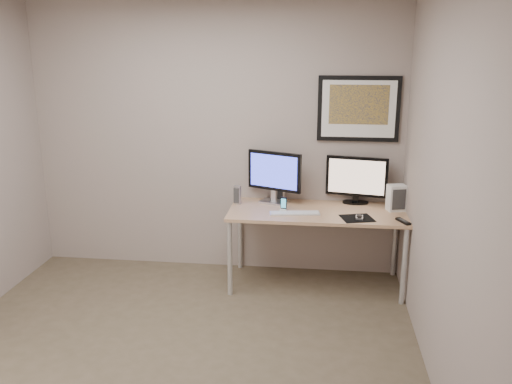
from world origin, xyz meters
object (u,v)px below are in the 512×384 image
(speaker_left, at_px, (237,195))
(fan_unit, at_px, (396,198))
(desk, at_px, (317,217))
(speaker_right, at_px, (282,191))
(monitor_large, at_px, (274,175))
(monitor_tv, at_px, (357,179))
(keyboard, at_px, (295,213))
(phone_dock, at_px, (284,204))
(framed_art, at_px, (359,109))

(speaker_left, bearing_deg, fan_unit, 5.68)
(desk, distance_m, speaker_right, 0.49)
(monitor_large, distance_m, monitor_tv, 0.78)
(keyboard, xyz_separation_m, fan_unit, (0.91, 0.22, 0.11))
(speaker_left, height_order, fan_unit, fan_unit)
(fan_unit, bearing_deg, phone_dock, 170.44)
(monitor_large, bearing_deg, framed_art, 32.66)
(framed_art, height_order, keyboard, framed_art)
(monitor_large, xyz_separation_m, speaker_right, (0.06, 0.11, -0.18))
(desk, height_order, keyboard, keyboard)
(monitor_tv, xyz_separation_m, fan_unit, (0.35, -0.18, -0.12))
(desk, xyz_separation_m, monitor_large, (-0.41, 0.20, 0.34))
(framed_art, distance_m, fan_unit, 0.89)
(desk, height_order, speaker_left, speaker_left)
(phone_dock, height_order, fan_unit, fan_unit)
(monitor_large, distance_m, fan_unit, 1.14)
(monitor_large, relative_size, speaker_left, 2.94)
(fan_unit, bearing_deg, monitor_large, 158.30)
(monitor_tv, bearing_deg, keyboard, -133.88)
(monitor_tv, bearing_deg, phone_dock, -144.92)
(desk, distance_m, framed_art, 1.07)
(monitor_tv, distance_m, fan_unit, 0.41)
(monitor_tv, height_order, phone_dock, monitor_tv)
(phone_dock, bearing_deg, speaker_right, 109.48)
(desk, relative_size, monitor_tv, 2.80)
(desk, relative_size, phone_dock, 12.92)
(framed_art, xyz_separation_m, fan_unit, (0.36, -0.24, -0.77))
(framed_art, distance_m, speaker_left, 1.38)
(desk, bearing_deg, monitor_large, 154.47)
(framed_art, distance_m, monitor_large, 0.99)
(framed_art, height_order, speaker_right, framed_art)
(desk, bearing_deg, monitor_tv, 37.08)
(speaker_right, bearing_deg, phone_dock, -65.99)
(monitor_tv, xyz_separation_m, speaker_right, (-0.71, 0.03, -0.15))
(speaker_left, xyz_separation_m, phone_dock, (0.45, -0.16, -0.03))
(monitor_large, height_order, fan_unit, monitor_large)
(speaker_right, relative_size, keyboard, 0.42)
(desk, xyz_separation_m, framed_art, (0.35, 0.33, 0.96))
(phone_dock, bearing_deg, speaker_left, 172.33)
(desk, xyz_separation_m, speaker_left, (-0.75, 0.13, 0.15))
(framed_art, bearing_deg, desk, -136.54)
(monitor_tv, height_order, fan_unit, monitor_tv)
(monitor_large, height_order, phone_dock, monitor_large)
(framed_art, relative_size, keyboard, 1.67)
(framed_art, relative_size, monitor_large, 1.45)
(monitor_large, bearing_deg, phone_dock, -42.15)
(phone_dock, bearing_deg, fan_unit, 18.78)
(desk, relative_size, framed_art, 2.13)
(speaker_left, height_order, keyboard, speaker_left)
(monitor_tv, bearing_deg, speaker_right, -171.80)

